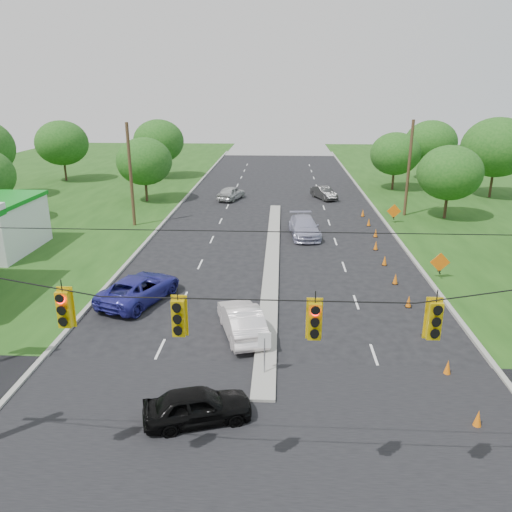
{
  "coord_description": "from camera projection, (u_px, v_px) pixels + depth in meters",
  "views": [
    {
      "loc": [
        0.61,
        -12.6,
        11.68
      ],
      "look_at": [
        -0.76,
        13.75,
        2.8
      ],
      "focal_mm": 35.0,
      "sensor_mm": 36.0,
      "label": 1
    }
  ],
  "objects": [
    {
      "name": "cone_1",
      "position": [
        448.0,
        367.0,
        21.33
      ],
      "size": [
        0.32,
        0.32,
        0.7
      ],
      "primitive_type": "cone",
      "color": "orange",
      "rests_on": "ground"
    },
    {
      "name": "black_sedan",
      "position": [
        198.0,
        406.0,
        18.22
      ],
      "size": [
        4.26,
        2.7,
        1.35
      ],
      "primitive_type": "imported",
      "rotation": [
        0.0,
        0.0,
        1.87
      ],
      "color": "black",
      "rests_on": "ground"
    },
    {
      "name": "cone_7",
      "position": [
        376.0,
        233.0,
        41.18
      ],
      "size": [
        0.32,
        0.32,
        0.7
      ],
      "primitive_type": "cone",
      "color": "orange",
      "rests_on": "ground"
    },
    {
      "name": "blue_pickup",
      "position": [
        139.0,
        288.0,
        28.63
      ],
      "size": [
        4.42,
        6.21,
        1.57
      ],
      "primitive_type": "imported",
      "rotation": [
        0.0,
        0.0,
        2.79
      ],
      "color": "navy",
      "rests_on": "ground"
    },
    {
      "name": "ground",
      "position": [
        258.0,
        480.0,
        15.68
      ],
      "size": [
        160.0,
        160.0,
        0.0
      ],
      "primitive_type": "plane",
      "color": "black",
      "rests_on": "ground"
    },
    {
      "name": "tree_4",
      "position": [
        62.0,
        143.0,
        64.69
      ],
      "size": [
        6.72,
        6.72,
        7.84
      ],
      "color": "black",
      "rests_on": "ground"
    },
    {
      "name": "cone_4",
      "position": [
        395.0,
        279.0,
        31.27
      ],
      "size": [
        0.32,
        0.32,
        0.7
      ],
      "primitive_type": "cone",
      "color": "orange",
      "rests_on": "ground"
    },
    {
      "name": "tree_11",
      "position": [
        431.0,
        143.0,
        65.17
      ],
      "size": [
        6.72,
        6.72,
        7.84
      ],
      "color": "black",
      "rests_on": "ground"
    },
    {
      "name": "silver_car_oncoming",
      "position": [
        231.0,
        193.0,
        54.87
      ],
      "size": [
        3.12,
        4.76,
        1.51
      ],
      "primitive_type": "imported",
      "rotation": [
        0.0,
        0.0,
        2.81
      ],
      "color": "#AFAFAF",
      "rests_on": "ground"
    },
    {
      "name": "cone_3",
      "position": [
        409.0,
        301.0,
        27.96
      ],
      "size": [
        0.32,
        0.32,
        0.7
      ],
      "primitive_type": "cone",
      "color": "orange",
      "rests_on": "ground"
    },
    {
      "name": "tree_12",
      "position": [
        395.0,
        154.0,
        59.04
      ],
      "size": [
        5.88,
        5.88,
        6.86
      ],
      "color": "black",
      "rests_on": "ground"
    },
    {
      "name": "utility_pole_far_right",
      "position": [
        409.0,
        169.0,
        46.75
      ],
      "size": [
        0.28,
        0.28,
        9.0
      ],
      "primitive_type": "cylinder",
      "color": "#422D1C",
      "rests_on": "ground"
    },
    {
      "name": "cone_0",
      "position": [
        478.0,
        419.0,
        18.02
      ],
      "size": [
        0.32,
        0.32,
        0.7
      ],
      "primitive_type": "cone",
      "color": "orange",
      "rests_on": "ground"
    },
    {
      "name": "work_sign_2",
      "position": [
        394.0,
        212.0,
        45.09
      ],
      "size": [
        1.27,
        0.58,
        1.37
      ],
      "color": "black",
      "rests_on": "ground"
    },
    {
      "name": "signal_span",
      "position": [
        254.0,
        356.0,
        13.15
      ],
      "size": [
        25.6,
        0.32,
        9.0
      ],
      "color": "#422D1C",
      "rests_on": "ground"
    },
    {
      "name": "dark_car_receding",
      "position": [
        324.0,
        193.0,
        55.29
      ],
      "size": [
        2.95,
        4.36,
        1.36
      ],
      "primitive_type": "imported",
      "rotation": [
        0.0,
        0.0,
        0.4
      ],
      "color": "#292929",
      "rests_on": "ground"
    },
    {
      "name": "white_sedan",
      "position": [
        242.0,
        320.0,
        24.69
      ],
      "size": [
        3.01,
        5.11,
        1.59
      ],
      "primitive_type": "imported",
      "rotation": [
        0.0,
        0.0,
        3.44
      ],
      "color": "white",
      "rests_on": "ground"
    },
    {
      "name": "cone_9",
      "position": [
        363.0,
        213.0,
        47.81
      ],
      "size": [
        0.32,
        0.32,
        0.7
      ],
      "primitive_type": "cone",
      "color": "orange",
      "rests_on": "ground"
    },
    {
      "name": "utility_pole_far_left",
      "position": [
        131.0,
        176.0,
        43.25
      ],
      "size": [
        0.28,
        0.28,
        9.0
      ],
      "primitive_type": "cylinder",
      "color": "#422D1C",
      "rests_on": "ground"
    },
    {
      "name": "tree_9",
      "position": [
        450.0,
        173.0,
        45.69
      ],
      "size": [
        5.88,
        5.88,
        6.86
      ],
      "color": "black",
      "rests_on": "ground"
    },
    {
      "name": "median_sign",
      "position": [
        265.0,
        345.0,
        20.89
      ],
      "size": [
        0.55,
        0.06,
        2.05
      ],
      "color": "gray",
      "rests_on": "ground"
    },
    {
      "name": "work_sign_1",
      "position": [
        440.0,
        263.0,
        31.84
      ],
      "size": [
        1.27,
        0.58,
        1.37
      ],
      "color": "black",
      "rests_on": "ground"
    },
    {
      "name": "curb_right",
      "position": [
        390.0,
        229.0,
        43.58
      ],
      "size": [
        0.25,
        110.0,
        0.16
      ],
      "primitive_type": "cube",
      "color": "gray",
      "rests_on": "ground"
    },
    {
      "name": "silver_car_far",
      "position": [
        304.0,
        227.0,
        41.27
      ],
      "size": [
        2.76,
        5.69,
        1.6
      ],
      "primitive_type": "imported",
      "rotation": [
        0.0,
        0.0,
        0.1
      ],
      "color": "#9F9FBB",
      "rests_on": "ground"
    },
    {
      "name": "tree_5",
      "position": [
        144.0,
        161.0,
        52.84
      ],
      "size": [
        5.88,
        5.88,
        6.86
      ],
      "color": "black",
      "rests_on": "ground"
    },
    {
      "name": "cone_8",
      "position": [
        369.0,
        222.0,
        44.49
      ],
      "size": [
        0.32,
        0.32,
        0.7
      ],
      "primitive_type": "cone",
      "color": "orange",
      "rests_on": "ground"
    },
    {
      "name": "cone_6",
      "position": [
        376.0,
        245.0,
        37.9
      ],
      "size": [
        0.32,
        0.32,
        0.7
      ],
      "primitive_type": "cone",
      "color": "orange",
      "rests_on": "ground"
    },
    {
      "name": "curb_left",
      "position": [
        161.0,
        226.0,
        44.57
      ],
      "size": [
        0.25,
        110.0,
        0.16
      ],
      "primitive_type": "cube",
      "color": "gray",
      "rests_on": "ground"
    },
    {
      "name": "tree_6",
      "position": [
        159.0,
        141.0,
        66.94
      ],
      "size": [
        6.72,
        6.72,
        7.84
      ],
      "color": "black",
      "rests_on": "ground"
    },
    {
      "name": "median",
      "position": [
        272.0,
        261.0,
        35.55
      ],
      "size": [
        1.0,
        34.0,
        0.18
      ],
      "primitive_type": "cube",
      "color": "gray",
      "rests_on": "ground"
    },
    {
      "name": "cone_2",
      "position": [
        426.0,
        330.0,
        24.65
      ],
      "size": [
        0.32,
        0.32,
        0.7
      ],
      "primitive_type": "cone",
      "color": "orange",
      "rests_on": "ground"
    },
    {
      "name": "cross_street",
      "position": [
        258.0,
        480.0,
        15.68
      ],
      "size": [
        160.0,
        14.0,
        0.02
      ],
      "primitive_type": "cube",
      "color": "black",
      "rests_on": "ground"
    },
    {
      "name": "tree_10",
      "position": [
        497.0,
        147.0,
        54.36
      ],
      "size": [
        7.56,
        7.56,
        8.82
      ],
      "color": "black",
      "rests_on": "ground"
    },
    {
      "name": "cone_5",
      "position": [
        385.0,
        260.0,
        34.58
      ],
      "size": [
        0.32,
        0.32,
        0.7
      ],
      "primitive_type": "cone",
      "color": "orange",
      "rests_on": "ground"
    }
  ]
}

